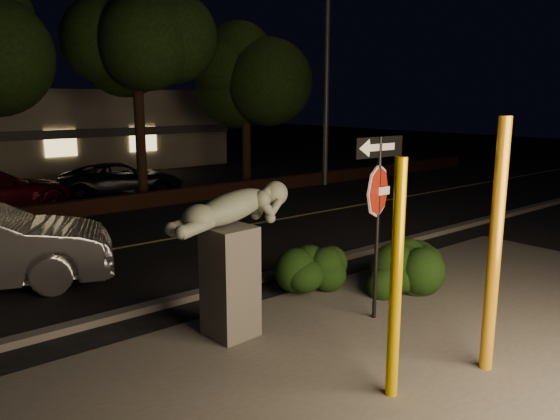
% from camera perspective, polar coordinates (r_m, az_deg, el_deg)
% --- Properties ---
extents(ground, '(90.00, 90.00, 0.00)m').
position_cam_1_polar(ground, '(16.88, -17.60, -1.20)').
color(ground, black).
rests_on(ground, ground).
extents(patio, '(14.00, 6.00, 0.02)m').
position_cam_1_polar(patio, '(8.25, 13.68, -14.36)').
color(patio, '#4C4944').
rests_on(patio, ground).
extents(road, '(80.00, 8.00, 0.01)m').
position_cam_1_polar(road, '(14.20, -13.02, -3.28)').
color(road, black).
rests_on(road, ground).
extents(lane_marking, '(80.00, 0.12, 0.00)m').
position_cam_1_polar(lane_marking, '(14.20, -13.02, -3.23)').
color(lane_marking, '#B9B24A').
rests_on(lane_marking, road).
extents(curb, '(80.00, 0.25, 0.12)m').
position_cam_1_polar(curb, '(10.81, -3.15, -7.41)').
color(curb, '#4C4944').
rests_on(curb, ground).
extents(brick_wall, '(40.00, 0.35, 0.50)m').
position_cam_1_polar(brick_wall, '(18.02, -19.21, 0.30)').
color(brick_wall, '#412215').
rests_on(brick_wall, ground).
extents(parking_lot, '(40.00, 12.00, 0.01)m').
position_cam_1_polar(parking_lot, '(23.43, -24.08, 1.80)').
color(parking_lot, black).
rests_on(parking_lot, ground).
extents(tree_far_c, '(4.80, 4.80, 7.84)m').
position_cam_1_polar(tree_far_c, '(20.17, -14.89, 17.15)').
color(tree_far_c, black).
rests_on(tree_far_c, ground).
extents(tree_far_d, '(4.40, 4.40, 7.42)m').
position_cam_1_polar(tree_far_d, '(23.12, -3.64, 16.13)').
color(tree_far_d, black).
rests_on(tree_far_d, ground).
extents(yellow_pole_left, '(0.15, 0.15, 2.93)m').
position_cam_1_polar(yellow_pole_left, '(6.59, 12.02, -7.33)').
color(yellow_pole_left, '#E0AE00').
rests_on(yellow_pole_left, ground).
extents(yellow_pole_right, '(0.17, 0.17, 3.37)m').
position_cam_1_polar(yellow_pole_right, '(7.55, 21.54, -3.76)').
color(yellow_pole_right, orange).
rests_on(yellow_pole_right, ground).
extents(signpost, '(1.02, 0.10, 2.99)m').
position_cam_1_polar(signpost, '(8.75, 10.25, 1.88)').
color(signpost, black).
rests_on(signpost, ground).
extents(sculpture, '(2.16, 0.72, 2.30)m').
position_cam_1_polar(sculpture, '(8.17, -5.09, -3.76)').
color(sculpture, '#4C4944').
rests_on(sculpture, ground).
extents(hedge_center, '(2.19, 1.58, 1.03)m').
position_cam_1_polar(hedge_center, '(10.45, 4.03, -5.47)').
color(hedge_center, black).
rests_on(hedge_center, ground).
extents(hedge_right, '(1.89, 1.41, 1.10)m').
position_cam_1_polar(hedge_right, '(10.41, 11.99, -5.56)').
color(hedge_right, black).
rests_on(hedge_right, ground).
extents(hedge_far_right, '(1.66, 1.21, 1.05)m').
position_cam_1_polar(hedge_far_right, '(10.77, 14.03, -5.23)').
color(hedge_far_right, black).
rests_on(hedge_far_right, ground).
extents(streetlight, '(1.62, 0.58, 10.85)m').
position_cam_1_polar(streetlight, '(22.85, 4.62, 18.79)').
color(streetlight, '#494A4E').
rests_on(streetlight, ground).
extents(parked_car_dark, '(4.85, 3.08, 1.25)m').
position_cam_1_polar(parked_car_dark, '(21.08, -16.19, 3.07)').
color(parked_car_dark, black).
rests_on(parked_car_dark, ground).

